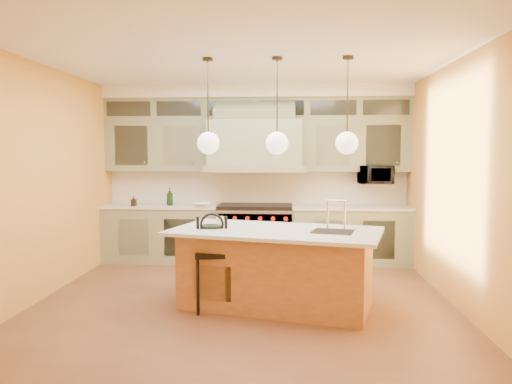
# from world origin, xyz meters

# --- Properties ---
(floor) EXTENTS (5.00, 5.00, 0.00)m
(floor) POSITION_xyz_m (0.00, 0.00, 0.00)
(floor) COLOR brown
(floor) RESTS_ON ground
(ceiling) EXTENTS (5.00, 5.00, 0.00)m
(ceiling) POSITION_xyz_m (0.00, 0.00, 2.90)
(ceiling) COLOR white
(ceiling) RESTS_ON wall_back
(wall_back) EXTENTS (5.00, 0.00, 5.00)m
(wall_back) POSITION_xyz_m (0.00, 2.50, 1.45)
(wall_back) COLOR gold
(wall_back) RESTS_ON ground
(wall_front) EXTENTS (5.00, 0.00, 5.00)m
(wall_front) POSITION_xyz_m (0.00, -2.50, 1.45)
(wall_front) COLOR gold
(wall_front) RESTS_ON ground
(wall_left) EXTENTS (0.00, 5.00, 5.00)m
(wall_left) POSITION_xyz_m (-2.50, 0.00, 1.45)
(wall_left) COLOR gold
(wall_left) RESTS_ON ground
(wall_right) EXTENTS (0.00, 5.00, 5.00)m
(wall_right) POSITION_xyz_m (2.50, 0.00, 1.45)
(wall_right) COLOR gold
(wall_right) RESTS_ON ground
(back_cabinetry) EXTENTS (5.00, 0.77, 2.90)m
(back_cabinetry) POSITION_xyz_m (0.00, 2.23, 1.43)
(back_cabinetry) COLOR gray
(back_cabinetry) RESTS_ON floor
(range) EXTENTS (1.20, 0.74, 0.96)m
(range) POSITION_xyz_m (0.00, 2.14, 0.49)
(range) COLOR silver
(range) RESTS_ON floor
(kitchen_island) EXTENTS (2.62, 1.82, 1.35)m
(kitchen_island) POSITION_xyz_m (0.40, -0.17, 0.47)
(kitchen_island) COLOR #925933
(kitchen_island) RESTS_ON floor
(counter_stool) EXTENTS (0.45, 0.45, 1.11)m
(counter_stool) POSITION_xyz_m (-0.33, -0.34, 0.63)
(counter_stool) COLOR black
(counter_stool) RESTS_ON floor
(microwave) EXTENTS (0.54, 0.37, 0.30)m
(microwave) POSITION_xyz_m (1.95, 2.25, 1.45)
(microwave) COLOR black
(microwave) RESTS_ON back_cabinetry
(oil_bottle_a) EXTENTS (0.12, 0.12, 0.28)m
(oil_bottle_a) POSITION_xyz_m (-1.42, 2.15, 1.08)
(oil_bottle_a) COLOR black
(oil_bottle_a) RESTS_ON back_cabinetry
(oil_bottle_b) EXTENTS (0.08, 0.08, 0.17)m
(oil_bottle_b) POSITION_xyz_m (-1.97, 1.98, 1.02)
(oil_bottle_b) COLOR black
(oil_bottle_b) RESTS_ON back_cabinetry
(fruit_bowl) EXTENTS (0.28, 0.28, 0.06)m
(fruit_bowl) POSITION_xyz_m (-0.84, 1.92, 0.97)
(fruit_bowl) COLOR white
(fruit_bowl) RESTS_ON back_cabinetry
(cup) EXTENTS (0.11, 0.11, 0.10)m
(cup) POSITION_xyz_m (-0.31, 0.17, 0.97)
(cup) COLOR silver
(cup) RESTS_ON kitchen_island
(pendant_left) EXTENTS (0.26, 0.26, 1.11)m
(pendant_left) POSITION_xyz_m (-0.40, -0.16, 1.95)
(pendant_left) COLOR #2D2319
(pendant_left) RESTS_ON ceiling
(pendant_center) EXTENTS (0.26, 0.26, 1.11)m
(pendant_center) POSITION_xyz_m (0.40, -0.16, 1.95)
(pendant_center) COLOR #2D2319
(pendant_center) RESTS_ON ceiling
(pendant_right) EXTENTS (0.26, 0.26, 1.11)m
(pendant_right) POSITION_xyz_m (1.20, -0.16, 1.95)
(pendant_right) COLOR #2D2319
(pendant_right) RESTS_ON ceiling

